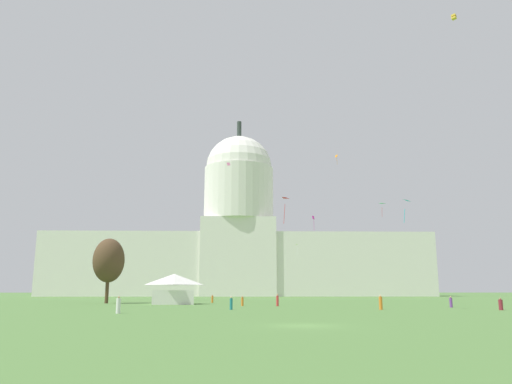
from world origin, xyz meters
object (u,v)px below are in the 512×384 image
(event_tent, at_px, (174,289))
(kite_pink_mid, at_px, (228,164))
(person_teal_near_tent, at_px, (231,303))
(person_maroon_near_tree_west, at_px, (501,305))
(person_orange_front_right, at_px, (381,303))
(capitol_building, at_px, (238,241))
(person_white_deep_crowd, at_px, (118,306))
(person_red_lawn_far_left, at_px, (277,301))
(kite_orange_high, at_px, (336,157))
(person_orange_lawn_far_right, at_px, (242,301))
(person_purple_front_left, at_px, (451,302))
(kite_red_low, at_px, (284,202))
(tree_west_near, at_px, (109,261))
(kite_cyan_low, at_px, (403,203))
(kite_green_mid, at_px, (381,205))
(kite_gold_high, at_px, (454,17))
(kite_magenta_mid, at_px, (313,219))
(kite_lime_low, at_px, (298,246))
(person_orange_edge_west, at_px, (212,299))

(event_tent, relative_size, kite_pink_mid, 8.15)
(person_teal_near_tent, distance_m, person_maroon_near_tree_west, 32.23)
(person_orange_front_right, bearing_deg, event_tent, -159.32)
(capitol_building, xyz_separation_m, person_white_deep_crowd, (-11.21, -137.78, -19.99))
(person_red_lawn_far_left, distance_m, kite_orange_high, 106.27)
(person_orange_lawn_far_right, bearing_deg, person_white_deep_crowd, -102.55)
(person_red_lawn_far_left, bearing_deg, person_purple_front_left, 170.05)
(person_red_lawn_far_left, bearing_deg, person_teal_near_tent, 67.72)
(event_tent, relative_size, person_red_lawn_far_left, 4.43)
(capitol_building, xyz_separation_m, person_maroon_near_tree_west, (32.25, -130.36, -20.14))
(kite_red_low, bearing_deg, person_teal_near_tent, 23.40)
(tree_west_near, height_order, person_teal_near_tent, tree_west_near)
(person_orange_front_right, bearing_deg, person_orange_lawn_far_right, -159.08)
(person_purple_front_left, bearing_deg, kite_orange_high, 169.23)
(kite_orange_high, bearing_deg, person_white_deep_crowd, -10.03)
(person_red_lawn_far_left, height_order, person_maroon_near_tree_west, person_red_lawn_far_left)
(kite_pink_mid, bearing_deg, capitol_building, 108.33)
(event_tent, bearing_deg, kite_cyan_low, -42.69)
(person_red_lawn_far_left, bearing_deg, tree_west_near, -23.95)
(capitol_building, distance_m, person_teal_near_tent, 129.86)
(tree_west_near, distance_m, kite_cyan_low, 53.51)
(kite_green_mid, bearing_deg, kite_pink_mid, 10.36)
(person_orange_lawn_far_right, distance_m, kite_gold_high, 68.89)
(kite_cyan_low, height_order, kite_green_mid, kite_green_mid)
(person_teal_near_tent, bearing_deg, event_tent, 139.64)
(person_white_deep_crowd, bearing_deg, person_orange_lawn_far_right, 56.99)
(person_purple_front_left, xyz_separation_m, kite_magenta_mid, (-8.98, 65.91, 20.79))
(capitol_building, bearing_deg, person_teal_near_tent, -89.96)
(person_purple_front_left, xyz_separation_m, person_red_lawn_far_left, (-23.44, 6.02, 0.13))
(person_purple_front_left, height_order, kite_red_low, kite_red_low)
(kite_green_mid, xyz_separation_m, kite_orange_high, (-5.25, 33.44, 22.81))
(person_maroon_near_tree_west, relative_size, kite_gold_high, 1.24)
(kite_red_low, bearing_deg, person_maroon_near_tree_west, 90.82)
(person_white_deep_crowd, bearing_deg, kite_gold_high, 28.31)
(person_purple_front_left, height_order, kite_gold_high, kite_gold_high)
(person_orange_front_right, relative_size, kite_green_mid, 0.48)
(person_orange_front_right, relative_size, person_red_lawn_far_left, 1.01)
(kite_magenta_mid, bearing_deg, kite_pink_mid, -141.22)
(capitol_building, height_order, kite_lime_low, capitol_building)
(person_white_deep_crowd, relative_size, kite_lime_low, 0.44)
(person_orange_edge_west, distance_m, kite_pink_mid, 42.44)
(person_orange_front_right, bearing_deg, kite_red_low, 175.81)
(tree_west_near, xyz_separation_m, person_white_deep_crowd, (11.51, -38.43, -6.78))
(person_orange_edge_west, relative_size, kite_green_mid, 0.40)
(person_orange_front_right, distance_m, kite_lime_low, 103.14)
(person_orange_lawn_far_right, xyz_separation_m, person_purple_front_left, (28.63, -6.75, 0.01))
(person_teal_near_tent, relative_size, kite_lime_low, 0.41)
(event_tent, xyz_separation_m, person_orange_front_right, (28.39, -24.33, -1.73))
(person_orange_lawn_far_right, relative_size, kite_green_mid, 0.40)
(person_red_lawn_far_left, distance_m, kite_green_mid, 70.73)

